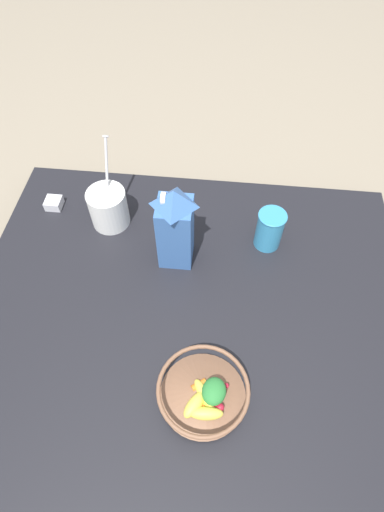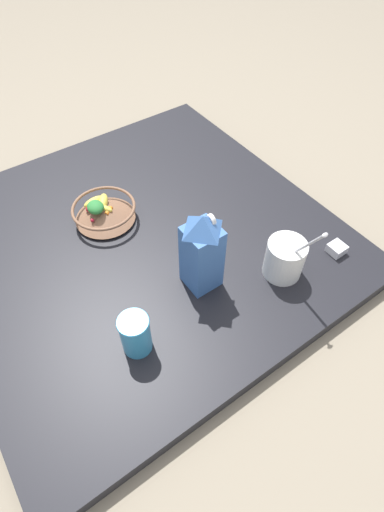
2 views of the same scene
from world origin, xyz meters
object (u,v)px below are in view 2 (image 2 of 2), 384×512
Objects in this scene: drinking_cup at (135,334)px; yogurt_tub at (285,257)px; fruit_bowl at (104,211)px; spice_jar at (337,249)px; milk_carton at (202,251)px.

yogurt_tub is at bearing -94.30° from drinking_cup.
fruit_bowl is 4.26× the size of spice_jar.
drinking_cup is 0.68m from spice_jar.
yogurt_tub reaches higher than spice_jar.
yogurt_tub is 5.11× the size of spice_jar.
drinking_cup is (-0.08, 0.26, -0.07)m from milk_carton.
yogurt_tub is (-0.11, -0.22, -0.07)m from milk_carton.
fruit_bowl is at bearing 15.79° from milk_carton.
yogurt_tub is at bearing -117.10° from milk_carton.
milk_carton reaches higher than fruit_bowl.
drinking_cup is 2.53× the size of spice_jar.
fruit_bowl is at bearing 33.05° from yogurt_tub.
spice_jar is (-0.55, -0.53, -0.02)m from fruit_bowl.
fruit_bowl is 1.69× the size of drinking_cup.
yogurt_tub is at bearing -146.95° from fruit_bowl.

